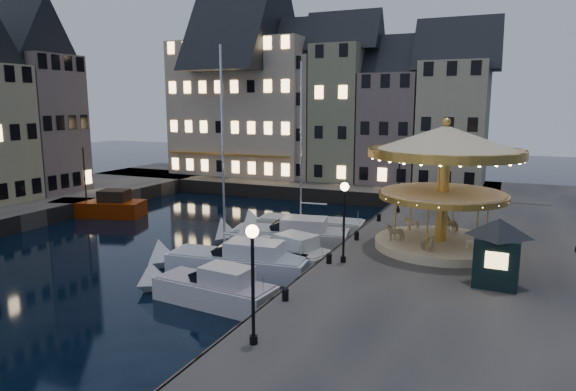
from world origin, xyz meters
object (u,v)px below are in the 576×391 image
at_px(motorboat_b, 207,290).
at_px(carousel, 445,164).
at_px(streetlamp_a, 253,267).
at_px(bollard_a, 285,294).
at_px(bollard_c, 357,235).
at_px(motorboat_d, 282,253).
at_px(bollard_b, 329,258).
at_px(motorboat_c, 232,262).
at_px(motorboat_e, 285,236).
at_px(bollard_d, 379,217).
at_px(ticket_kiosk, 498,240).
at_px(red_fishing_boat, 100,208).
at_px(streetlamp_b, 344,211).
at_px(streetlamp_c, 399,177).
at_px(motorboat_f, 303,226).

distance_m(motorboat_b, carousel, 14.45).
bearing_deg(streetlamp_a, bollard_a, 98.53).
distance_m(bollard_c, motorboat_d, 4.61).
xyz_separation_m(bollard_b, carousel, (4.84, 5.19, 4.52)).
bearing_deg(motorboat_c, motorboat_e, 86.85).
xyz_separation_m(streetlamp_a, bollard_b, (-0.60, 9.50, -2.41)).
bearing_deg(bollard_c, motorboat_b, -116.54).
height_order(bollard_a, bollard_b, same).
xyz_separation_m(bollard_d, ticket_kiosk, (7.92, -10.42, 1.78)).
xyz_separation_m(bollard_c, bollard_d, (0.00, 5.50, 0.00)).
bearing_deg(carousel, bollard_d, 132.34).
bearing_deg(motorboat_d, bollard_d, 63.41).
distance_m(motorboat_b, red_fishing_boat, 22.62).
bearing_deg(bollard_b, red_fishing_boat, 160.15).
height_order(streetlamp_b, bollard_b, streetlamp_b).
relative_size(motorboat_c, motorboat_e, 1.37).
relative_size(streetlamp_a, motorboat_d, 0.61).
height_order(streetlamp_c, ticket_kiosk, streetlamp_c).
xyz_separation_m(bollard_a, motorboat_e, (-5.36, 11.87, -0.96)).
relative_size(streetlamp_b, streetlamp_c, 1.00).
distance_m(streetlamp_b, motorboat_d, 6.05).
bearing_deg(red_fishing_boat, streetlamp_c, 13.09).
relative_size(motorboat_c, motorboat_d, 1.75).
relative_size(bollard_b, motorboat_d, 0.08).
bearing_deg(bollard_d, carousel, -47.66).
bearing_deg(bollard_d, red_fishing_boat, -174.93).
bearing_deg(red_fishing_boat, bollard_c, -8.36).
relative_size(bollard_c, motorboat_e, 0.07).
xyz_separation_m(streetlamp_c, motorboat_d, (-4.49, -11.27, -3.38)).
distance_m(bollard_b, ticket_kiosk, 8.12).
bearing_deg(motorboat_f, motorboat_c, -91.54).
relative_size(streetlamp_b, motorboat_f, 0.36).
distance_m(motorboat_e, carousel, 11.63).
bearing_deg(bollard_d, motorboat_e, -142.38).
xyz_separation_m(streetlamp_c, red_fishing_boat, (-23.95, -5.57, -3.32)).
xyz_separation_m(motorboat_c, ticket_kiosk, (13.63, 0.14, 2.70)).
relative_size(bollard_c, bollard_d, 1.00).
bearing_deg(motorboat_d, bollard_b, -35.06).
bearing_deg(motorboat_e, bollard_d, 37.62).
bearing_deg(streetlamp_b, motorboat_b, -137.68).
relative_size(bollard_c, motorboat_c, 0.05).
xyz_separation_m(motorboat_b, ticket_kiosk, (12.55, 4.33, 2.74)).
relative_size(streetlamp_a, bollard_d, 7.32).
bearing_deg(bollard_b, motorboat_b, -137.37).
bearing_deg(ticket_kiosk, streetlamp_c, 117.75).
distance_m(streetlamp_b, streetlamp_c, 13.50).
xyz_separation_m(streetlamp_a, motorboat_e, (-5.96, 15.87, -3.37)).
bearing_deg(bollard_d, bollard_c, -90.00).
distance_m(streetlamp_a, motorboat_c, 11.83).
bearing_deg(motorboat_c, streetlamp_a, -56.22).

